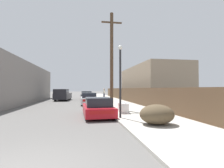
{
  "coord_description": "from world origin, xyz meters",
  "views": [
    {
      "loc": [
        1.34,
        -3.74,
        1.82
      ],
      "look_at": [
        4.2,
        13.5,
        2.29
      ],
      "focal_mm": 28.0,
      "sensor_mm": 36.0,
      "label": 1
    }
  ],
  "objects_px": {
    "pickup_truck": "(63,95)",
    "brush_pile": "(157,114)",
    "utility_pole": "(112,59)",
    "car_parked_far": "(86,96)",
    "discarded_fridge": "(123,108)",
    "street_lamp": "(120,75)",
    "parked_sports_car_red": "(98,108)",
    "car_parked_mid": "(89,99)",
    "pedestrian": "(104,93)"
  },
  "relations": [
    {
      "from": "car_parked_mid",
      "to": "utility_pole",
      "type": "height_order",
      "value": "utility_pole"
    },
    {
      "from": "discarded_fridge",
      "to": "street_lamp",
      "type": "bearing_deg",
      "value": -101.29
    },
    {
      "from": "street_lamp",
      "to": "parked_sports_car_red",
      "type": "bearing_deg",
      "value": 130.69
    },
    {
      "from": "pickup_truck",
      "to": "brush_pile",
      "type": "xyz_separation_m",
      "value": [
        6.59,
        -19.81,
        -0.29
      ]
    },
    {
      "from": "utility_pole",
      "to": "brush_pile",
      "type": "distance_m",
      "value": 8.11
    },
    {
      "from": "parked_sports_car_red",
      "to": "pedestrian",
      "type": "xyz_separation_m",
      "value": [
        2.75,
        19.52,
        0.45
      ]
    },
    {
      "from": "discarded_fridge",
      "to": "utility_pole",
      "type": "relative_size",
      "value": 0.2
    },
    {
      "from": "discarded_fridge",
      "to": "parked_sports_car_red",
      "type": "height_order",
      "value": "parked_sports_car_red"
    },
    {
      "from": "car_parked_mid",
      "to": "street_lamp",
      "type": "relative_size",
      "value": 1.1
    },
    {
      "from": "pedestrian",
      "to": "discarded_fridge",
      "type": "bearing_deg",
      "value": -92.61
    },
    {
      "from": "car_parked_mid",
      "to": "street_lamp",
      "type": "xyz_separation_m",
      "value": [
        1.53,
        -10.38,
        1.99
      ]
    },
    {
      "from": "parked_sports_car_red",
      "to": "pedestrian",
      "type": "relative_size",
      "value": 2.44
    },
    {
      "from": "discarded_fridge",
      "to": "car_parked_mid",
      "type": "relative_size",
      "value": 0.36
    },
    {
      "from": "street_lamp",
      "to": "brush_pile",
      "type": "height_order",
      "value": "street_lamp"
    },
    {
      "from": "discarded_fridge",
      "to": "brush_pile",
      "type": "distance_m",
      "value": 4.5
    },
    {
      "from": "car_parked_far",
      "to": "pedestrian",
      "type": "relative_size",
      "value": 2.56
    },
    {
      "from": "discarded_fridge",
      "to": "utility_pole",
      "type": "distance_m",
      "value": 4.77
    },
    {
      "from": "discarded_fridge",
      "to": "car_parked_far",
      "type": "relative_size",
      "value": 0.38
    },
    {
      "from": "pickup_truck",
      "to": "parked_sports_car_red",
      "type": "bearing_deg",
      "value": 108.68
    },
    {
      "from": "brush_pile",
      "to": "discarded_fridge",
      "type": "bearing_deg",
      "value": 98.06
    },
    {
      "from": "car_parked_far",
      "to": "street_lamp",
      "type": "height_order",
      "value": "street_lamp"
    },
    {
      "from": "utility_pole",
      "to": "car_parked_far",
      "type": "bearing_deg",
      "value": 97.58
    },
    {
      "from": "parked_sports_car_red",
      "to": "car_parked_mid",
      "type": "relative_size",
      "value": 0.9
    },
    {
      "from": "utility_pole",
      "to": "street_lamp",
      "type": "xyz_separation_m",
      "value": [
        -0.29,
        -4.89,
        -1.79
      ]
    },
    {
      "from": "car_parked_mid",
      "to": "street_lamp",
      "type": "height_order",
      "value": "street_lamp"
    },
    {
      "from": "parked_sports_car_red",
      "to": "brush_pile",
      "type": "bearing_deg",
      "value": -57.01
    },
    {
      "from": "brush_pile",
      "to": "utility_pole",
      "type": "bearing_deg",
      "value": 98.26
    },
    {
      "from": "car_parked_far",
      "to": "street_lamp",
      "type": "xyz_separation_m",
      "value": [
        1.64,
        -19.41,
        1.98
      ]
    },
    {
      "from": "car_parked_mid",
      "to": "utility_pole",
      "type": "distance_m",
      "value": 6.91
    },
    {
      "from": "car_parked_far",
      "to": "brush_pile",
      "type": "height_order",
      "value": "car_parked_far"
    },
    {
      "from": "brush_pile",
      "to": "pedestrian",
      "type": "height_order",
      "value": "pedestrian"
    },
    {
      "from": "car_parked_far",
      "to": "utility_pole",
      "type": "distance_m",
      "value": 15.12
    },
    {
      "from": "pickup_truck",
      "to": "pedestrian",
      "type": "distance_m",
      "value": 7.58
    },
    {
      "from": "car_parked_far",
      "to": "brush_pile",
      "type": "xyz_separation_m",
      "value": [
        2.96,
        -21.6,
        -0.06
      ]
    },
    {
      "from": "street_lamp",
      "to": "pedestrian",
      "type": "xyz_separation_m",
      "value": [
        1.54,
        20.94,
        -1.61
      ]
    },
    {
      "from": "car_parked_mid",
      "to": "pedestrian",
      "type": "relative_size",
      "value": 2.7
    },
    {
      "from": "discarded_fridge",
      "to": "pedestrian",
      "type": "xyz_separation_m",
      "value": [
        0.85,
        18.67,
        0.56
      ]
    },
    {
      "from": "street_lamp",
      "to": "car_parked_mid",
      "type": "bearing_deg",
      "value": 98.37
    },
    {
      "from": "car_parked_far",
      "to": "pickup_truck",
      "type": "bearing_deg",
      "value": -156.01
    },
    {
      "from": "utility_pole",
      "to": "brush_pile",
      "type": "relative_size",
      "value": 5.04
    },
    {
      "from": "pedestrian",
      "to": "car_parked_mid",
      "type": "bearing_deg",
      "value": -106.19
    },
    {
      "from": "brush_pile",
      "to": "street_lamp",
      "type": "bearing_deg",
      "value": 120.97
    },
    {
      "from": "car_parked_mid",
      "to": "brush_pile",
      "type": "distance_m",
      "value": 12.89
    },
    {
      "from": "pedestrian",
      "to": "brush_pile",
      "type": "bearing_deg",
      "value": -90.55
    },
    {
      "from": "car_parked_mid",
      "to": "pedestrian",
      "type": "height_order",
      "value": "pedestrian"
    },
    {
      "from": "pickup_truck",
      "to": "utility_pole",
      "type": "xyz_separation_m",
      "value": [
        5.56,
        -12.73,
        3.53
      ]
    },
    {
      "from": "pickup_truck",
      "to": "brush_pile",
      "type": "height_order",
      "value": "pickup_truck"
    },
    {
      "from": "car_parked_mid",
      "to": "street_lamp",
      "type": "distance_m",
      "value": 10.68
    },
    {
      "from": "utility_pole",
      "to": "discarded_fridge",
      "type": "bearing_deg",
      "value": -81.41
    },
    {
      "from": "car_parked_mid",
      "to": "parked_sports_car_red",
      "type": "bearing_deg",
      "value": -88.72
    }
  ]
}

